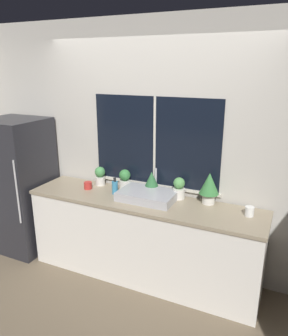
{
  "coord_description": "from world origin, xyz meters",
  "views": [
    {
      "loc": [
        1.33,
        -2.54,
        2.21
      ],
      "look_at": [
        0.02,
        0.28,
        1.24
      ],
      "focal_mm": 35.0,
      "sensor_mm": 36.0,
      "label": 1
    }
  ],
  "objects_px": {
    "soap_bottle": "(115,187)",
    "mug_red": "(88,185)",
    "mug_white": "(249,211)",
    "refrigerator": "(19,185)",
    "potted_plant_right": "(179,188)",
    "sink": "(147,195)",
    "potted_plant_far_right": "(209,186)",
    "potted_plant_center": "(152,182)",
    "potted_plant_far_left": "(100,176)",
    "potted_plant_left": "(125,179)"
  },
  "relations": [
    {
      "from": "refrigerator",
      "to": "potted_plant_right",
      "type": "bearing_deg",
      "value": 7.41
    },
    {
      "from": "potted_plant_center",
      "to": "mug_red",
      "type": "distance_m",
      "value": 0.73
    },
    {
      "from": "soap_bottle",
      "to": "sink",
      "type": "bearing_deg",
      "value": 0.87
    },
    {
      "from": "potted_plant_far_left",
      "to": "mug_red",
      "type": "xyz_separation_m",
      "value": [
        -0.06,
        -0.17,
        -0.07
      ]
    },
    {
      "from": "refrigerator",
      "to": "mug_red",
      "type": "height_order",
      "value": "refrigerator"
    },
    {
      "from": "refrigerator",
      "to": "potted_plant_left",
      "type": "relative_size",
      "value": 7.16
    },
    {
      "from": "potted_plant_left",
      "to": "mug_red",
      "type": "height_order",
      "value": "potted_plant_left"
    },
    {
      "from": "sink",
      "to": "mug_white",
      "type": "height_order",
      "value": "sink"
    },
    {
      "from": "refrigerator",
      "to": "mug_white",
      "type": "height_order",
      "value": "refrigerator"
    },
    {
      "from": "refrigerator",
      "to": "potted_plant_right",
      "type": "relative_size",
      "value": 7.19
    },
    {
      "from": "refrigerator",
      "to": "potted_plant_far_left",
      "type": "xyz_separation_m",
      "value": [
        1.01,
        0.26,
        0.19
      ]
    },
    {
      "from": "potted_plant_far_right",
      "to": "sink",
      "type": "bearing_deg",
      "value": -164.32
    },
    {
      "from": "potted_plant_right",
      "to": "mug_white",
      "type": "xyz_separation_m",
      "value": [
        0.73,
        -0.13,
        -0.06
      ]
    },
    {
      "from": "sink",
      "to": "mug_red",
      "type": "height_order",
      "value": "sink"
    },
    {
      "from": "mug_red",
      "to": "potted_plant_right",
      "type": "bearing_deg",
      "value": 9.49
    },
    {
      "from": "sink",
      "to": "potted_plant_right",
      "type": "distance_m",
      "value": 0.33
    },
    {
      "from": "soap_bottle",
      "to": "mug_red",
      "type": "bearing_deg",
      "value": 179.44
    },
    {
      "from": "potted_plant_right",
      "to": "soap_bottle",
      "type": "distance_m",
      "value": 0.69
    },
    {
      "from": "potted_plant_far_left",
      "to": "potted_plant_far_right",
      "type": "bearing_deg",
      "value": 0.0
    },
    {
      "from": "potted_plant_far_right",
      "to": "mug_white",
      "type": "bearing_deg",
      "value": -16.89
    },
    {
      "from": "sink",
      "to": "mug_red",
      "type": "distance_m",
      "value": 0.73
    },
    {
      "from": "potted_plant_center",
      "to": "potted_plant_right",
      "type": "bearing_deg",
      "value": -0.0
    },
    {
      "from": "mug_white",
      "to": "potted_plant_right",
      "type": "bearing_deg",
      "value": 170.18
    },
    {
      "from": "potted_plant_far_left",
      "to": "potted_plant_center",
      "type": "bearing_deg",
      "value": 0.0
    },
    {
      "from": "refrigerator",
      "to": "potted_plant_left",
      "type": "bearing_deg",
      "value": 10.86
    },
    {
      "from": "sink",
      "to": "potted_plant_center",
      "type": "height_order",
      "value": "sink"
    },
    {
      "from": "sink",
      "to": "potted_plant_far_left",
      "type": "distance_m",
      "value": 0.7
    },
    {
      "from": "potted_plant_right",
      "to": "mug_white",
      "type": "bearing_deg",
      "value": -9.82
    },
    {
      "from": "refrigerator",
      "to": "potted_plant_far_left",
      "type": "distance_m",
      "value": 1.06
    },
    {
      "from": "mug_white",
      "to": "potted_plant_far_left",
      "type": "bearing_deg",
      "value": 175.73
    },
    {
      "from": "potted_plant_center",
      "to": "mug_white",
      "type": "xyz_separation_m",
      "value": [
        1.04,
        -0.13,
        -0.09
      ]
    },
    {
      "from": "sink",
      "to": "soap_bottle",
      "type": "bearing_deg",
      "value": -179.13
    },
    {
      "from": "potted_plant_left",
      "to": "potted_plant_far_right",
      "type": "bearing_deg",
      "value": 0.0
    },
    {
      "from": "potted_plant_far_right",
      "to": "mug_red",
      "type": "relative_size",
      "value": 3.58
    },
    {
      "from": "soap_bottle",
      "to": "mug_white",
      "type": "xyz_separation_m",
      "value": [
        1.39,
        0.05,
        -0.03
      ]
    },
    {
      "from": "potted_plant_center",
      "to": "soap_bottle",
      "type": "distance_m",
      "value": 0.4
    },
    {
      "from": "sink",
      "to": "potted_plant_center",
      "type": "bearing_deg",
      "value": 99.19
    },
    {
      "from": "potted_plant_left",
      "to": "soap_bottle",
      "type": "bearing_deg",
      "value": -99.44
    },
    {
      "from": "potted_plant_far_right",
      "to": "soap_bottle",
      "type": "relative_size",
      "value": 1.76
    },
    {
      "from": "potted_plant_right",
      "to": "potted_plant_far_right",
      "type": "xyz_separation_m",
      "value": [
        0.31,
        0.0,
        0.08
      ]
    },
    {
      "from": "refrigerator",
      "to": "soap_bottle",
      "type": "relative_size",
      "value": 8.96
    },
    {
      "from": "soap_bottle",
      "to": "potted_plant_center",
      "type": "bearing_deg",
      "value": 26.06
    },
    {
      "from": "potted_plant_center",
      "to": "potted_plant_far_right",
      "type": "xyz_separation_m",
      "value": [
        0.62,
        0.0,
        0.05
      ]
    },
    {
      "from": "potted_plant_left",
      "to": "mug_white",
      "type": "height_order",
      "value": "potted_plant_left"
    },
    {
      "from": "potted_plant_right",
      "to": "mug_red",
      "type": "xyz_separation_m",
      "value": [
        -1.02,
        -0.17,
        -0.07
      ]
    },
    {
      "from": "potted_plant_center",
      "to": "potted_plant_right",
      "type": "distance_m",
      "value": 0.31
    },
    {
      "from": "refrigerator",
      "to": "potted_plant_right",
      "type": "xyz_separation_m",
      "value": [
        1.97,
        0.26,
        0.19
      ]
    },
    {
      "from": "refrigerator",
      "to": "potted_plant_center",
      "type": "height_order",
      "value": "refrigerator"
    },
    {
      "from": "potted_plant_right",
      "to": "mug_red",
      "type": "bearing_deg",
      "value": -170.51
    },
    {
      "from": "refrigerator",
      "to": "potted_plant_far_right",
      "type": "height_order",
      "value": "refrigerator"
    }
  ]
}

